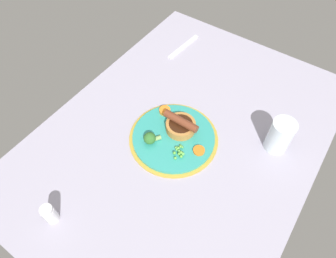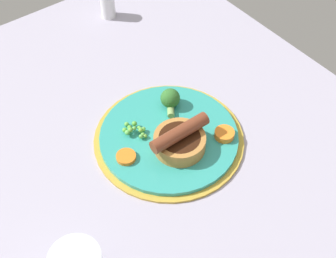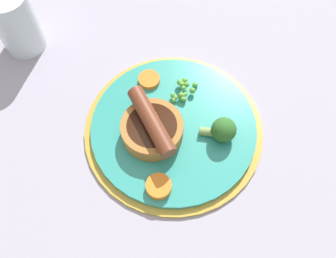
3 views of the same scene
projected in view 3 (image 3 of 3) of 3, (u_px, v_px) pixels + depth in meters
The scene contains 8 objects.
dining_table at pixel (150, 137), 60.16cm from camera, with size 110.00×80.00×3.00cm, color #9E99AD.
dinner_plate at pixel (174, 129), 58.52cm from camera, with size 27.94×27.94×1.40cm.
sausage_pudding at pixel (151, 128), 55.33cm from camera, with size 9.35×11.49×5.31cm.
pea_pile at pixel (183, 90), 59.77cm from camera, with size 5.27×3.88×1.72cm.
broccoli_floret_near at pixel (223, 130), 55.44cm from camera, with size 5.17×4.46×3.79cm.
carrot_slice_2 at pixel (159, 186), 52.67cm from camera, with size 3.68×3.68×1.26cm, color orange.
carrot_slice_3 at pixel (149, 80), 61.28cm from camera, with size 3.53×3.53×0.80cm, color orange.
drinking_glass at pixel (16, 22), 61.96cm from camera, with size 7.07×7.07×11.17cm, color silver.
Camera 3 is at (-9.40, -24.84, 55.57)cm, focal length 40.00 mm.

